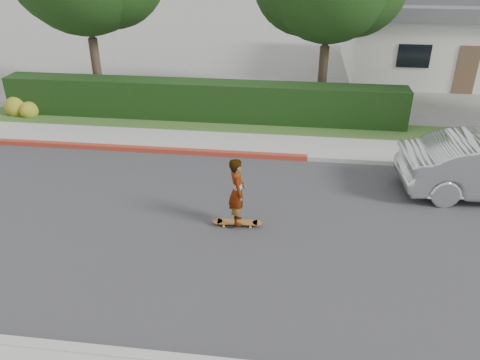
# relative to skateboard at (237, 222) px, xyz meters

# --- Properties ---
(ground) EXTENTS (120.00, 120.00, 0.00)m
(ground) POSITION_rel_skateboard_xyz_m (0.68, -0.11, -0.10)
(ground) COLOR slate
(ground) RESTS_ON ground
(road) EXTENTS (60.00, 8.00, 0.01)m
(road) POSITION_rel_skateboard_xyz_m (0.68, -0.11, -0.10)
(road) COLOR #2D2D30
(road) RESTS_ON ground
(curb_far) EXTENTS (60.00, 0.20, 0.15)m
(curb_far) POSITION_rel_skateboard_xyz_m (0.68, 3.99, -0.03)
(curb_far) COLOR #9E9E99
(curb_far) RESTS_ON ground
(curb_red_section) EXTENTS (12.00, 0.21, 0.15)m
(curb_red_section) POSITION_rel_skateboard_xyz_m (-4.32, 3.99, -0.03)
(curb_red_section) COLOR maroon
(curb_red_section) RESTS_ON ground
(sidewalk_far) EXTENTS (60.00, 1.60, 0.12)m
(sidewalk_far) POSITION_rel_skateboard_xyz_m (0.68, 4.89, -0.04)
(sidewalk_far) COLOR gray
(sidewalk_far) RESTS_ON ground
(planting_strip) EXTENTS (60.00, 1.60, 0.10)m
(planting_strip) POSITION_rel_skateboard_xyz_m (0.68, 6.49, -0.05)
(planting_strip) COLOR #2D4C1E
(planting_strip) RESTS_ON ground
(hedge) EXTENTS (15.00, 1.00, 1.50)m
(hedge) POSITION_rel_skateboard_xyz_m (-2.32, 7.09, 0.65)
(hedge) COLOR black
(hedge) RESTS_ON ground
(flowering_shrub) EXTENTS (1.40, 1.00, 0.90)m
(flowering_shrub) POSITION_rel_skateboard_xyz_m (-9.33, 6.63, 0.23)
(flowering_shrub) COLOR #2D4C19
(flowering_shrub) RESTS_ON ground
(house) EXTENTS (10.60, 8.60, 4.30)m
(house) POSITION_rel_skateboard_xyz_m (8.68, 15.89, 1.99)
(house) COLOR beige
(house) RESTS_ON ground
(skateboard) EXTENTS (1.21, 0.31, 0.11)m
(skateboard) POSITION_rel_skateboard_xyz_m (0.00, 0.00, 0.00)
(skateboard) COLOR #BB8B33
(skateboard) RESTS_ON ground
(skateboarder) EXTENTS (0.53, 0.68, 1.67)m
(skateboarder) POSITION_rel_skateboard_xyz_m (0.00, 0.00, 0.85)
(skateboarder) COLOR white
(skateboarder) RESTS_ON skateboard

